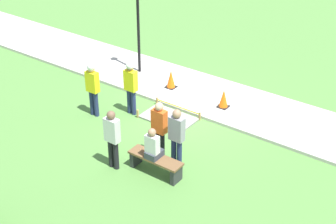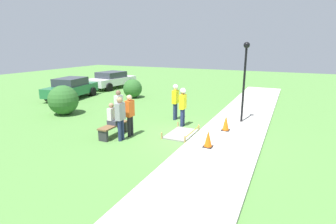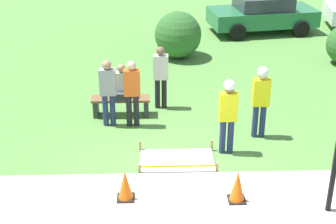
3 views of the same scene
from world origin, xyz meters
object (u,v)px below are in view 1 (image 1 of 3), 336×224
at_px(bystander_in_orange_shirt, 159,127).
at_px(bystander_in_white_shirt, 177,135).
at_px(worker_supervisor, 131,83).
at_px(lamppost_near, 138,6).
at_px(park_bench, 156,162).
at_px(bystander_in_gray_shirt, 112,136).
at_px(person_seated_on_bench, 153,146).
at_px(traffic_cone_far_patch, 171,79).
at_px(traffic_cone_near_patch, 224,99).
at_px(worker_assistant, 92,84).

height_order(bystander_in_orange_shirt, bystander_in_white_shirt, bystander_in_white_shirt).
bearing_deg(worker_supervisor, lamppost_near, -56.22).
relative_size(park_bench, lamppost_near, 0.41).
distance_m(bystander_in_gray_shirt, bystander_in_white_shirt, 1.67).
relative_size(person_seated_on_bench, bystander_in_white_shirt, 0.51).
relative_size(traffic_cone_far_patch, bystander_in_white_shirt, 0.37).
bearing_deg(bystander_in_white_shirt, bystander_in_gray_shirt, 37.63).
bearing_deg(bystander_in_white_shirt, worker_supervisor, -28.20).
bearing_deg(traffic_cone_far_patch, bystander_in_white_shirt, 127.57).
bearing_deg(traffic_cone_far_patch, person_seated_on_bench, 120.13).
bearing_deg(lamppost_near, park_bench, 132.69).
relative_size(traffic_cone_near_patch, person_seated_on_bench, 0.69).
bearing_deg(lamppost_near, traffic_cone_far_patch, 167.53).
xyz_separation_m(person_seated_on_bench, bystander_in_gray_shirt, (1.02, 0.40, 0.13)).
distance_m(bystander_in_gray_shirt, lamppost_near, 5.97).
height_order(traffic_cone_near_patch, worker_assistant, worker_assistant).
height_order(person_seated_on_bench, bystander_in_gray_shirt, bystander_in_gray_shirt).
height_order(person_seated_on_bench, bystander_in_orange_shirt, bystander_in_orange_shirt).
height_order(traffic_cone_near_patch, traffic_cone_far_patch, traffic_cone_far_patch).
xyz_separation_m(traffic_cone_far_patch, lamppost_near, (1.67, -0.37, 2.13)).
bearing_deg(traffic_cone_near_patch, bystander_in_gray_shirt, 80.08).
relative_size(traffic_cone_far_patch, person_seated_on_bench, 0.72).
distance_m(traffic_cone_far_patch, bystander_in_white_shirt, 4.46).
bearing_deg(bystander_in_white_shirt, park_bench, 65.04).
distance_m(traffic_cone_near_patch, park_bench, 3.96).
height_order(worker_supervisor, bystander_in_white_shirt, worker_supervisor).
bearing_deg(lamppost_near, bystander_in_white_shirt, 138.40).
xyz_separation_m(traffic_cone_far_patch, bystander_in_white_shirt, (-2.70, 3.51, 0.57)).
relative_size(worker_supervisor, bystander_in_white_shirt, 1.03).
bearing_deg(bystander_in_gray_shirt, worker_supervisor, -60.00).
relative_size(worker_supervisor, lamppost_near, 0.48).
height_order(traffic_cone_near_patch, bystander_in_gray_shirt, bystander_in_gray_shirt).
relative_size(park_bench, bystander_in_gray_shirt, 0.88).
bearing_deg(bystander_in_orange_shirt, bystander_in_white_shirt, 175.78).
bearing_deg(person_seated_on_bench, bystander_in_white_shirt, -116.04).
distance_m(bystander_in_white_shirt, lamppost_near, 6.04).
relative_size(person_seated_on_bench, lamppost_near, 0.24).
bearing_deg(park_bench, traffic_cone_far_patch, -59.17).
relative_size(worker_supervisor, worker_assistant, 1.00).
relative_size(person_seated_on_bench, bystander_in_gray_shirt, 0.51).
bearing_deg(worker_assistant, park_bench, 159.07).
bearing_deg(worker_assistant, bystander_in_gray_shirt, 143.17).
bearing_deg(bystander_in_orange_shirt, worker_supervisor, -33.54).
xyz_separation_m(traffic_cone_far_patch, person_seated_on_bench, (-2.40, 4.13, 0.44)).
bearing_deg(bystander_in_orange_shirt, traffic_cone_far_patch, -58.73).
height_order(worker_supervisor, worker_assistant, worker_assistant).
bearing_deg(traffic_cone_near_patch, worker_supervisor, 40.62).
xyz_separation_m(person_seated_on_bench, bystander_in_orange_shirt, (0.29, -0.66, 0.13)).
xyz_separation_m(worker_assistant, bystander_in_gray_shirt, (-2.33, 1.74, -0.10)).
relative_size(traffic_cone_near_patch, park_bench, 0.40).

